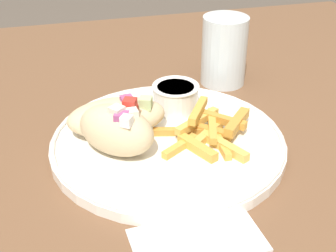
{
  "coord_description": "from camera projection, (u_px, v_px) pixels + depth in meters",
  "views": [
    {
      "loc": [
        -0.15,
        -0.49,
        1.11
      ],
      "look_at": [
        -0.02,
        0.01,
        0.8
      ],
      "focal_mm": 50.0,
      "sensor_mm": 36.0,
      "label": 1
    }
  ],
  "objects": [
    {
      "name": "table",
      "position": [
        183.0,
        201.0,
        0.67
      ],
      "size": [
        1.14,
        1.14,
        0.76
      ],
      "color": "brown",
      "rests_on": "ground_plane"
    },
    {
      "name": "napkin",
      "position": [
        197.0,
        240.0,
        0.48
      ],
      "size": [
        0.14,
        0.08,
        0.0
      ],
      "rotation": [
        0.0,
        0.0,
        0.06
      ],
      "color": "white",
      "rests_on": "table"
    },
    {
      "name": "plate",
      "position": [
        168.0,
        142.0,
        0.62
      ],
      "size": [
        0.31,
        0.31,
        0.02
      ],
      "color": "white",
      "rests_on": "table"
    },
    {
      "name": "pita_sandwich_near",
      "position": [
        116.0,
        128.0,
        0.58
      ],
      "size": [
        0.12,
        0.12,
        0.07
      ],
      "rotation": [
        0.0,
        0.0,
        -0.8
      ],
      "color": "beige",
      "rests_on": "plate"
    },
    {
      "name": "pita_sandwich_far",
      "position": [
        117.0,
        117.0,
        0.62
      ],
      "size": [
        0.13,
        0.07,
        0.05
      ],
      "rotation": [
        0.0,
        0.0,
        -0.0
      ],
      "color": "beige",
      "rests_on": "plate"
    },
    {
      "name": "fries_pile",
      "position": [
        209.0,
        131.0,
        0.62
      ],
      "size": [
        0.14,
        0.13,
        0.03
      ],
      "color": "gold",
      "rests_on": "plate"
    },
    {
      "name": "sauce_ramekin",
      "position": [
        176.0,
        96.0,
        0.68
      ],
      "size": [
        0.07,
        0.07,
        0.04
      ],
      "color": "white",
      "rests_on": "plate"
    },
    {
      "name": "water_glass",
      "position": [
        224.0,
        54.0,
        0.77
      ],
      "size": [
        0.07,
        0.07,
        0.11
      ],
      "color": "silver",
      "rests_on": "table"
    }
  ]
}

